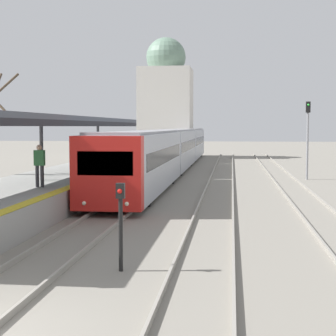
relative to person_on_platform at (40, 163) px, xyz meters
The scene contains 6 objects.
platform_canopy 3.46m from the person_on_platform, 106.84° to the left, with size 4.00×26.30×2.82m.
person_on_platform is the anchor object (origin of this frame).
train_near 22.04m from the person_on_platform, 82.55° to the left, with size 2.69×45.81×3.17m.
signal_post_near 9.71m from the person_on_platform, 59.65° to the right, with size 0.20×0.21×2.08m.
signal_mast_far 19.80m from the person_on_platform, 51.65° to the left, with size 0.28×0.29×4.98m.
distant_domed_building 40.32m from the person_on_platform, 89.66° to the left, with size 5.61×5.61×13.05m.
Camera 1 is at (4.62, -8.20, 3.40)m, focal length 60.00 mm.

